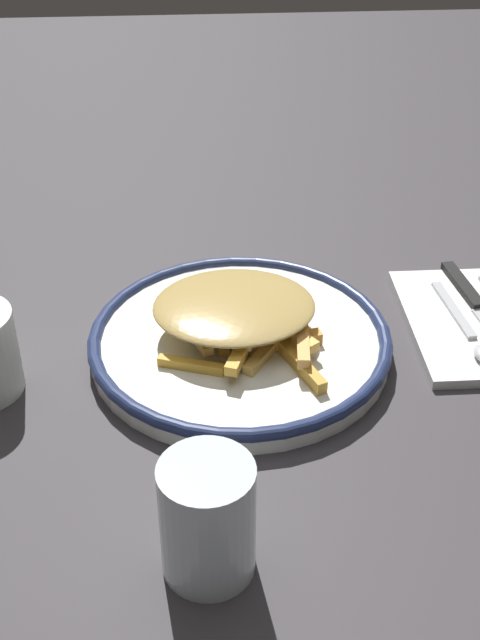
# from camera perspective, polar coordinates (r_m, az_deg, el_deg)

# --- Properties ---
(ground_plane) EXTENTS (2.60, 2.60, 0.00)m
(ground_plane) POSITION_cam_1_polar(r_m,az_deg,el_deg) (0.83, 0.00, -2.24)
(ground_plane) COLOR #39353A
(plate) EXTENTS (0.30, 0.30, 0.03)m
(plate) POSITION_cam_1_polar(r_m,az_deg,el_deg) (0.82, 0.00, -1.47)
(plate) COLOR white
(plate) RESTS_ON ground_plane
(fries_heap) EXTENTS (0.17, 0.20, 0.04)m
(fries_heap) POSITION_cam_1_polar(r_m,az_deg,el_deg) (0.81, -0.03, 0.49)
(fries_heap) COLOR #E6C15F
(fries_heap) RESTS_ON plate
(knife) EXTENTS (0.04, 0.21, 0.01)m
(knife) POSITION_cam_1_polar(r_m,az_deg,el_deg) (0.91, 16.13, 0.92)
(knife) COLOR black
(knife) RESTS_ON napkin
(spoon) EXTENTS (0.03, 0.15, 0.01)m
(spoon) POSITION_cam_1_polar(r_m,az_deg,el_deg) (0.86, 15.78, -1.07)
(spoon) COLOR silver
(spoon) RESTS_ON napkin
(water_glass) EXTENTS (0.07, 0.07, 0.10)m
(water_glass) POSITION_cam_1_polar(r_m,az_deg,el_deg) (0.60, -2.26, -13.61)
(water_glass) COLOR silver
(water_glass) RESTS_ON ground_plane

